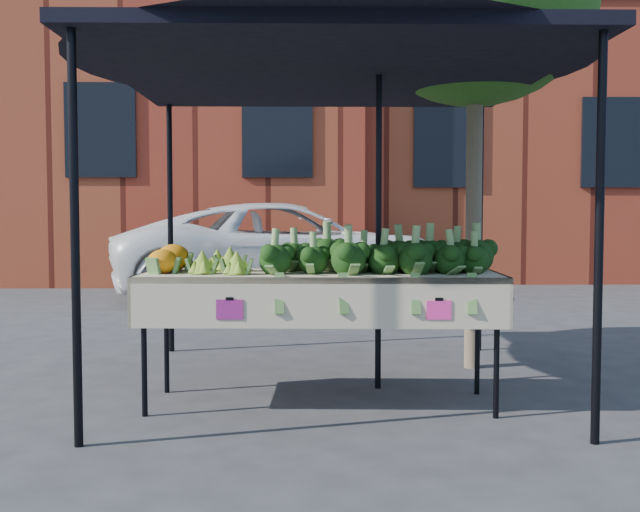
{
  "coord_description": "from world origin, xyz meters",
  "views": [
    {
      "loc": [
        0.01,
        -5.01,
        1.3
      ],
      "look_at": [
        0.1,
        0.27,
        1.0
      ],
      "focal_mm": 42.48,
      "sensor_mm": 36.0,
      "label": 1
    }
  ],
  "objects_px": {
    "table": "(321,339)",
    "vehicle": "(288,125)",
    "canopy": "(331,204)",
    "street_tree": "(474,138)"
  },
  "relations": [
    {
      "from": "table",
      "to": "vehicle",
      "type": "height_order",
      "value": "vehicle"
    },
    {
      "from": "table",
      "to": "canopy",
      "type": "height_order",
      "value": "canopy"
    },
    {
      "from": "table",
      "to": "canopy",
      "type": "relative_size",
      "value": 0.77
    },
    {
      "from": "vehicle",
      "to": "table",
      "type": "bearing_deg",
      "value": 172.34
    },
    {
      "from": "street_tree",
      "to": "vehicle",
      "type": "bearing_deg",
      "value": 108.12
    },
    {
      "from": "canopy",
      "to": "street_tree",
      "type": "distance_m",
      "value": 1.49
    },
    {
      "from": "table",
      "to": "street_tree",
      "type": "height_order",
      "value": "street_tree"
    },
    {
      "from": "vehicle",
      "to": "street_tree",
      "type": "relative_size",
      "value": 1.36
    },
    {
      "from": "canopy",
      "to": "street_tree",
      "type": "xyz_separation_m",
      "value": [
        1.21,
        0.66,
        0.55
      ]
    },
    {
      "from": "vehicle",
      "to": "street_tree",
      "type": "distance_m",
      "value": 5.42
    }
  ]
}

